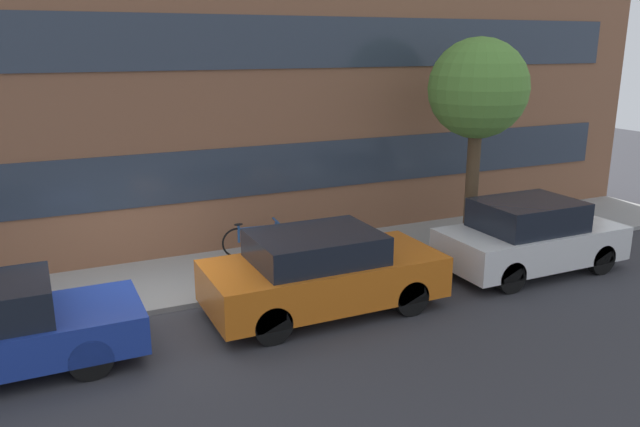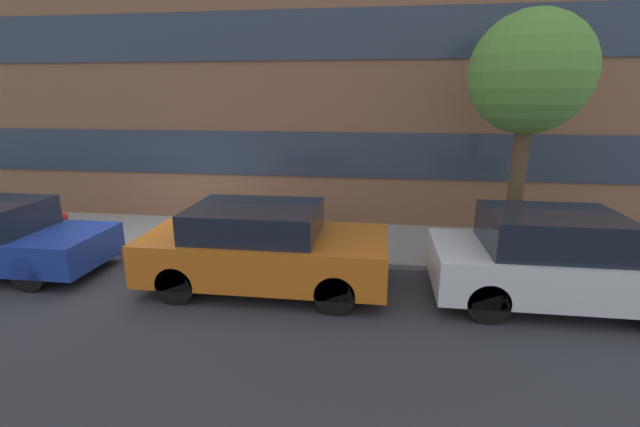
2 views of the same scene
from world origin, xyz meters
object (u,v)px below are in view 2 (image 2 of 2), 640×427
Objects in this scene: fire_hydrant at (65,227)px; street_tree at (530,76)px; parked_car_orange at (264,247)px; parked_car_white at (555,260)px; bicycle at (292,214)px.

street_tree reaches higher than fire_hydrant.
fire_hydrant is at bearing 163.42° from parked_car_orange.
parked_car_orange is 1.08× the size of parked_car_white.
bicycle is at bearing 147.64° from parked_car_white.
parked_car_orange is at bearing -16.58° from fire_hydrant.
fire_hydrant is 9.93m from street_tree.
fire_hydrant is at bearing -178.43° from street_tree.
fire_hydrant is 0.14× the size of street_tree.
parked_car_white is 5.76× the size of fire_hydrant.
parked_car_white is 2.46× the size of bicycle.
parked_car_white is at bearing -27.15° from bicycle.
street_tree is at bearing -10.81° from bicycle.
fire_hydrant is at bearing -156.48° from bicycle.
parked_car_white is 3.32m from street_tree.
street_tree reaches higher than parked_car_orange.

